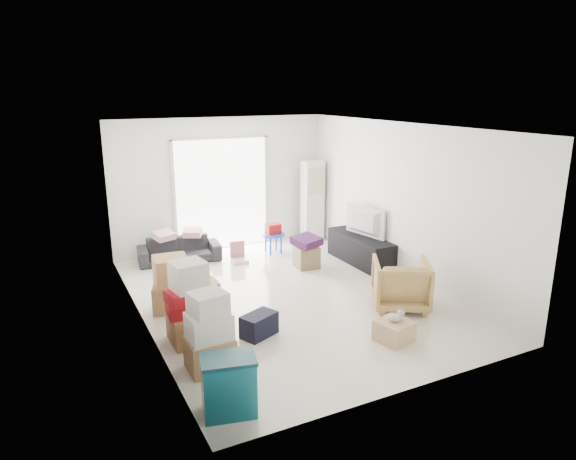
# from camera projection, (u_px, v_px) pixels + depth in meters

# --- Properties ---
(room_shell) EXTENTS (4.98, 6.48, 3.18)m
(room_shell) POSITION_uv_depth(u_px,v_px,m) (286.00, 215.00, 7.94)
(room_shell) COLOR silver
(room_shell) RESTS_ON ground
(sliding_door) EXTENTS (2.10, 0.04, 2.33)m
(sliding_door) POSITION_uv_depth(u_px,v_px,m) (222.00, 189.00, 10.53)
(sliding_door) COLOR white
(sliding_door) RESTS_ON room_shell
(ac_tower) EXTENTS (0.45, 0.30, 1.75)m
(ac_tower) POSITION_uv_depth(u_px,v_px,m) (312.00, 201.00, 11.19)
(ac_tower) COLOR silver
(ac_tower) RESTS_ON room_shell
(tv_console) EXTENTS (0.49, 1.62, 0.54)m
(tv_console) POSITION_uv_depth(u_px,v_px,m) (360.00, 250.00, 9.81)
(tv_console) COLOR black
(tv_console) RESTS_ON room_shell
(television) EXTENTS (0.74, 1.07, 0.13)m
(television) POSITION_uv_depth(u_px,v_px,m) (361.00, 233.00, 9.72)
(television) COLOR black
(television) RESTS_ON tv_console
(sofa) EXTENTS (1.60, 0.64, 0.61)m
(sofa) POSITION_uv_depth(u_px,v_px,m) (179.00, 246.00, 9.91)
(sofa) COLOR #28292E
(sofa) RESTS_ON room_shell
(pillow_left) EXTENTS (0.47, 0.43, 0.12)m
(pillow_left) POSITION_uv_depth(u_px,v_px,m) (163.00, 229.00, 9.73)
(pillow_left) COLOR #E2A4BC
(pillow_left) RESTS_ON sofa
(pillow_right) EXTENTS (0.47, 0.44, 0.13)m
(pillow_right) POSITION_uv_depth(u_px,v_px,m) (192.00, 226.00, 9.95)
(pillow_right) COLOR #E2A4BC
(pillow_right) RESTS_ON sofa
(armchair) EXTENTS (1.08, 1.07, 0.84)m
(armchair) POSITION_uv_depth(u_px,v_px,m) (401.00, 281.00, 7.78)
(armchair) COLOR tan
(armchair) RESTS_ON room_shell
(storage_bins) EXTENTS (0.63, 0.50, 0.64)m
(storage_bins) POSITION_uv_depth(u_px,v_px,m) (229.00, 385.00, 5.24)
(storage_bins) COLOR #135D6B
(storage_bins) RESTS_ON room_shell
(box_stack_a) EXTENTS (0.54, 0.45, 0.98)m
(box_stack_a) POSITION_uv_depth(u_px,v_px,m) (209.00, 335.00, 6.04)
(box_stack_a) COLOR #A56D4A
(box_stack_a) RESTS_ON room_shell
(box_stack_b) EXTENTS (0.63, 0.55, 1.11)m
(box_stack_b) POSITION_uv_depth(u_px,v_px,m) (190.00, 307.00, 6.71)
(box_stack_b) COLOR #A56D4A
(box_stack_b) RESTS_ON room_shell
(box_stack_c) EXTENTS (0.68, 0.62, 0.84)m
(box_stack_c) POSITION_uv_depth(u_px,v_px,m) (172.00, 284.00, 7.68)
(box_stack_c) COLOR #A56D4A
(box_stack_c) RESTS_ON room_shell
(loose_box) EXTENTS (0.42, 0.42, 0.34)m
(loose_box) POSITION_uv_depth(u_px,v_px,m) (204.00, 292.00, 8.03)
(loose_box) COLOR #A56D4A
(loose_box) RESTS_ON room_shell
(duffel_bag) EXTENTS (0.57, 0.47, 0.31)m
(duffel_bag) POSITION_uv_depth(u_px,v_px,m) (259.00, 325.00, 6.94)
(duffel_bag) COLOR black
(duffel_bag) RESTS_ON room_shell
(ottoman) EXTENTS (0.44, 0.44, 0.41)m
(ottoman) POSITION_uv_depth(u_px,v_px,m) (306.00, 257.00, 9.60)
(ottoman) COLOR olive
(ottoman) RESTS_ON room_shell
(blanket) EXTENTS (0.55, 0.55, 0.14)m
(blanket) POSITION_uv_depth(u_px,v_px,m) (307.00, 243.00, 9.52)
(blanket) COLOR #431B45
(blanket) RESTS_ON ottoman
(kids_table) EXTENTS (0.48, 0.48, 0.61)m
(kids_table) POSITION_uv_depth(u_px,v_px,m) (273.00, 232.00, 10.39)
(kids_table) COLOR blue
(kids_table) RESTS_ON room_shell
(toy_walker) EXTENTS (0.33, 0.30, 0.41)m
(toy_walker) POSITION_uv_depth(u_px,v_px,m) (239.00, 257.00, 9.89)
(toy_walker) COLOR silver
(toy_walker) RESTS_ON room_shell
(wood_crate) EXTENTS (0.51, 0.51, 0.28)m
(wood_crate) POSITION_uv_depth(u_px,v_px,m) (394.00, 331.00, 6.80)
(wood_crate) COLOR tan
(wood_crate) RESTS_ON room_shell
(plush_bunny) EXTENTS (0.27, 0.15, 0.13)m
(plush_bunny) POSITION_uv_depth(u_px,v_px,m) (396.00, 316.00, 6.76)
(plush_bunny) COLOR #B2ADA8
(plush_bunny) RESTS_ON wood_crate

